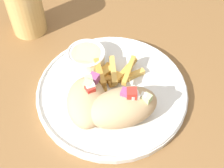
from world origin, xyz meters
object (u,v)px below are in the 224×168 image
Objects in this scene: plate at (112,91)px; pita_sandwich_near at (123,107)px; sauce_ramekin at (87,57)px; pita_sandwich_far at (87,101)px; fries_pile at (110,75)px; water_glass at (26,11)px.

plate is 0.07m from pita_sandwich_near.
pita_sandwich_far is at bearing -145.78° from sauce_ramekin.
pita_sandwich_far is 0.09m from fries_pile.
sauce_ramekin is at bearing -99.68° from water_glass.
pita_sandwich_far reaches higher than sauce_ramekin.
plate is 0.29m from water_glass.
pita_sandwich_near reaches higher than pita_sandwich_far.
sauce_ramekin is (0.01, 0.07, 0.01)m from fries_pile.
water_glass reaches higher than plate.
sauce_ramekin reaches higher than plate.
water_glass is at bearing 111.61° from pita_sandwich_near.
pita_sandwich_near is at bearing -120.72° from sauce_ramekin.
fries_pile is (0.07, 0.07, -0.02)m from pita_sandwich_near.
pita_sandwich_near is 1.27× the size of fries_pile.
water_glass is (0.11, 0.32, 0.01)m from pita_sandwich_near.
plate is 0.07m from pita_sandwich_far.
pita_sandwich_near is at bearing -135.00° from fries_pile.
pita_sandwich_near is 1.24× the size of water_glass.
pita_sandwich_far is 1.11× the size of water_glass.
water_glass is (0.07, 0.27, 0.05)m from plate.
fries_pile is at bearing 37.88° from plate.
fries_pile is at bearing -100.16° from sauce_ramekin.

